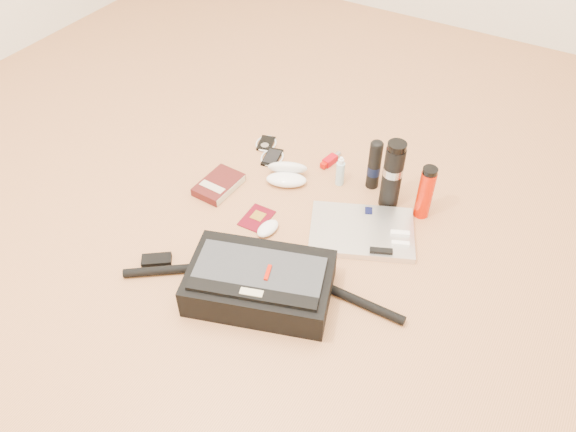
# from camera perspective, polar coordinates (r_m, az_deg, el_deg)

# --- Properties ---
(ground) EXTENTS (4.00, 4.00, 0.00)m
(ground) POSITION_cam_1_polar(r_m,az_deg,el_deg) (2.01, 0.03, -3.03)
(ground) COLOR #B97B4D
(ground) RESTS_ON ground
(messenger_bag) EXTENTS (0.91, 0.42, 0.13)m
(messenger_bag) POSITION_cam_1_polar(r_m,az_deg,el_deg) (1.83, -2.95, -6.76)
(messenger_bag) COLOR black
(messenger_bag) RESTS_ON ground
(laptop) EXTENTS (0.45, 0.39, 0.04)m
(laptop) POSITION_cam_1_polar(r_m,az_deg,el_deg) (2.06, 7.55, -1.54)
(laptop) COLOR silver
(laptop) RESTS_ON ground
(book) EXTENTS (0.14, 0.20, 0.04)m
(book) POSITION_cam_1_polar(r_m,az_deg,el_deg) (2.24, -7.03, 3.15)
(book) COLOR #421211
(book) RESTS_ON ground
(passport) EXTENTS (0.10, 0.13, 0.01)m
(passport) POSITION_cam_1_polar(r_m,az_deg,el_deg) (2.11, -3.19, -0.20)
(passport) COLOR #550512
(passport) RESTS_ON ground
(mouse) EXTENTS (0.07, 0.11, 0.03)m
(mouse) POSITION_cam_1_polar(r_m,az_deg,el_deg) (2.05, -2.07, -1.27)
(mouse) COLOR white
(mouse) RESTS_ON ground
(sunglasses_case) EXTENTS (0.20, 0.19, 0.09)m
(sunglasses_case) POSITION_cam_1_polar(r_m,az_deg,el_deg) (2.26, -0.10, 4.30)
(sunglasses_case) COLOR white
(sunglasses_case) RESTS_ON ground
(ipod) EXTENTS (0.11, 0.12, 0.01)m
(ipod) POSITION_cam_1_polar(r_m,az_deg,el_deg) (2.46, -2.24, 7.38)
(ipod) COLOR black
(ipod) RESTS_ON ground
(phone) EXTENTS (0.11, 0.13, 0.01)m
(phone) POSITION_cam_1_polar(r_m,az_deg,el_deg) (2.38, -1.62, 5.98)
(phone) COLOR black
(phone) RESTS_ON ground
(inhaler) EXTENTS (0.05, 0.12, 0.03)m
(inhaler) POSITION_cam_1_polar(r_m,az_deg,el_deg) (2.36, 4.36, 5.70)
(inhaler) COLOR #A90510
(inhaler) RESTS_ON ground
(spray_bottle) EXTENTS (0.04, 0.04, 0.13)m
(spray_bottle) POSITION_cam_1_polar(r_m,az_deg,el_deg) (2.23, 5.33, 4.43)
(spray_bottle) COLOR #ACD4E3
(spray_bottle) RESTS_ON ground
(aerosol_can) EXTENTS (0.07, 0.07, 0.22)m
(aerosol_can) POSITION_cam_1_polar(r_m,az_deg,el_deg) (2.21, 8.77, 5.20)
(aerosol_can) COLOR black
(aerosol_can) RESTS_ON ground
(thermos_black) EXTENTS (0.10, 0.10, 0.29)m
(thermos_black) POSITION_cam_1_polar(r_m,az_deg,el_deg) (2.11, 10.56, 4.15)
(thermos_black) COLOR black
(thermos_black) RESTS_ON ground
(thermos_red) EXTENTS (0.06, 0.06, 0.22)m
(thermos_red) POSITION_cam_1_polar(r_m,az_deg,el_deg) (2.11, 13.78, 2.34)
(thermos_red) COLOR red
(thermos_red) RESTS_ON ground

